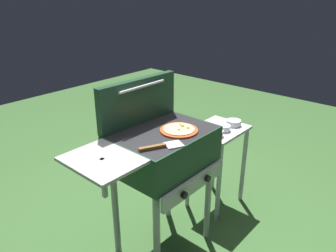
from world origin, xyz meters
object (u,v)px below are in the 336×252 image
(topping_bowl_far, at_px, (234,123))
(spatula, at_px, (161,146))
(topping_bowl_near, at_px, (216,134))
(grill, at_px, (162,152))
(prep_table, at_px, (217,150))
(pizza_cheese, at_px, (179,130))
(topping_bowl_middle, at_px, (224,128))

(topping_bowl_far, bearing_deg, spatula, -174.70)
(topping_bowl_near, bearing_deg, grill, 173.34)
(grill, distance_m, topping_bowl_near, 0.54)
(grill, xyz_separation_m, topping_bowl_far, (0.80, -0.05, -0.03))
(grill, height_order, prep_table, grill)
(pizza_cheese, distance_m, spatula, 0.25)
(pizza_cheese, bearing_deg, topping_bowl_middle, 2.25)
(prep_table, bearing_deg, grill, -179.63)
(spatula, height_order, topping_bowl_far, spatula)
(topping_bowl_far, relative_size, topping_bowl_middle, 1.11)
(pizza_cheese, distance_m, topping_bowl_middle, 0.60)
(grill, relative_size, topping_bowl_middle, 9.08)
(pizza_cheese, xyz_separation_m, prep_table, (0.59, 0.08, -0.40))
(topping_bowl_near, bearing_deg, topping_bowl_middle, 5.90)
(topping_bowl_far, height_order, topping_bowl_middle, same)
(topping_bowl_middle, bearing_deg, grill, 175.69)
(grill, distance_m, prep_table, 0.72)
(grill, distance_m, topping_bowl_middle, 0.66)
(pizza_cheese, bearing_deg, topping_bowl_far, 1.52)
(spatula, xyz_separation_m, topping_bowl_middle, (0.82, 0.09, -0.18))
(grill, height_order, pizza_cheese, pizza_cheese)
(spatula, bearing_deg, pizza_cheese, 16.13)
(topping_bowl_near, distance_m, topping_bowl_middle, 0.12)
(topping_bowl_near, bearing_deg, spatula, -173.42)
(pizza_cheese, xyz_separation_m, topping_bowl_far, (0.72, 0.02, -0.18))
(grill, xyz_separation_m, pizza_cheese, (0.08, -0.07, 0.15))
(spatula, height_order, topping_bowl_near, spatula)
(spatula, height_order, prep_table, spatula)
(grill, xyz_separation_m, prep_table, (0.67, 0.00, -0.25))
(topping_bowl_middle, bearing_deg, pizza_cheese, -177.75)
(grill, distance_m, topping_bowl_far, 0.80)
(topping_bowl_near, height_order, topping_bowl_far, same)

